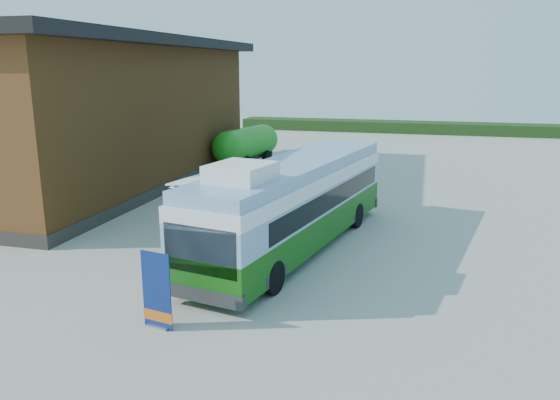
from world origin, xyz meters
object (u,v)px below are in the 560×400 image
(picnic_table, at_px, (207,219))
(bus, at_px, (295,201))
(banner, at_px, (157,297))
(person_a, at_px, (267,185))
(slurry_tanker, at_px, (246,144))
(person_b, at_px, (288,177))

(picnic_table, bearing_deg, bus, -4.09)
(banner, bearing_deg, person_a, 105.64)
(banner, height_order, slurry_tanker, slurry_tanker)
(person_a, height_order, person_b, person_a)
(person_a, bearing_deg, slurry_tanker, 74.92)
(person_a, xyz_separation_m, slurry_tanker, (-3.85, 8.68, 0.56))
(bus, bearing_deg, slurry_tanker, 125.41)
(picnic_table, bearing_deg, person_b, 90.21)
(person_b, relative_size, slurry_tanker, 0.25)
(person_a, bearing_deg, bus, -104.28)
(bus, xyz_separation_m, person_a, (-2.73, 5.93, -0.84))
(picnic_table, height_order, slurry_tanker, slurry_tanker)
(banner, xyz_separation_m, picnic_table, (-1.84, 7.45, -0.26))
(bus, distance_m, slurry_tanker, 16.03)
(slurry_tanker, bearing_deg, person_a, -54.35)
(bus, height_order, banner, bus)
(bus, height_order, slurry_tanker, bus)
(banner, height_order, person_a, banner)
(slurry_tanker, bearing_deg, bus, -54.03)
(bus, distance_m, person_a, 6.59)
(banner, relative_size, picnic_table, 1.36)
(person_b, bearing_deg, bus, 69.81)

